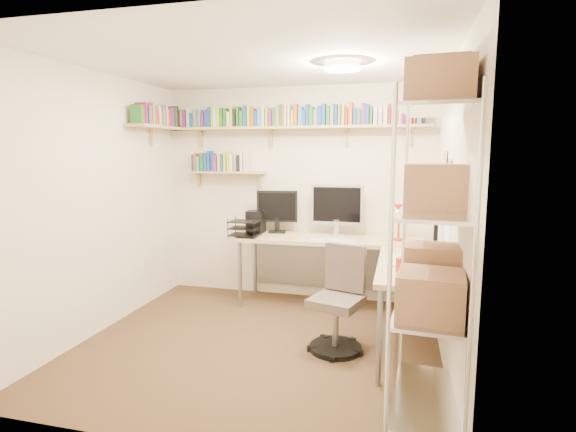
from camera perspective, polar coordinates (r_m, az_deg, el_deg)
The scene contains 6 objects.
ground at distance 4.28m, azimuth -3.76°, elevation -15.95°, with size 3.20×3.20×0.00m, color #422A1C.
room_shell at distance 3.91m, azimuth -3.90°, elevation 5.25°, with size 3.24×3.04×2.52m.
wall_shelves at distance 5.28m, azimuth -3.99°, elevation 11.22°, with size 3.12×1.09×0.80m.
corner_desk at distance 4.77m, azimuth 6.19°, elevation -3.46°, with size 2.33×2.03×1.38m.
office_chair at distance 4.08m, azimuth 6.45°, elevation -11.32°, with size 0.51×0.52×0.93m.
wire_rack at distance 2.89m, azimuth 18.19°, elevation 1.33°, with size 0.52×0.94×2.32m.
Camera 1 is at (1.22, -3.71, 1.75)m, focal length 28.00 mm.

